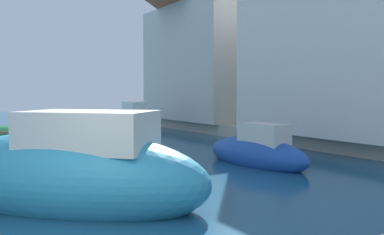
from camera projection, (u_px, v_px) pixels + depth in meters
name	position (u px, v px, depth m)	size (l,w,h in m)	color
quay_promenade	(328.00, 206.00, 6.25)	(44.00, 32.00, 0.50)	#BCB29E
moored_boat_1	(70.00, 174.00, 7.12)	(4.86, 4.90, 2.02)	teal
moored_boat_4	(257.00, 152.00, 11.17)	(1.36, 3.56, 1.35)	#1E479E
moored_boat_6	(138.00, 125.00, 18.97)	(1.26, 3.89, 1.74)	teal
moored_boat_7	(6.00, 142.00, 13.68)	(3.25, 2.17, 1.10)	#197233
waterfront_building_main	(367.00, 20.00, 15.36)	(7.38, 7.05, 8.08)	white
waterfront_building_annex	(225.00, 53.00, 22.92)	(6.97, 7.69, 7.14)	beige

